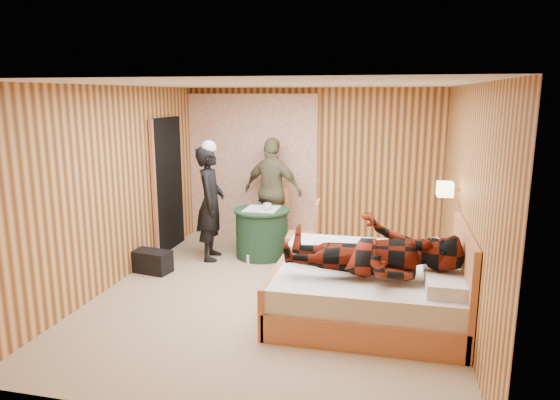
% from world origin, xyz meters
% --- Properties ---
extents(floor, '(4.20, 5.00, 0.01)m').
position_xyz_m(floor, '(0.00, 0.00, 0.00)').
color(floor, tan).
rests_on(floor, ground).
extents(ceiling, '(4.20, 5.00, 0.01)m').
position_xyz_m(ceiling, '(0.00, 0.00, 2.50)').
color(ceiling, white).
rests_on(ceiling, wall_back).
extents(wall_back, '(4.20, 0.02, 2.50)m').
position_xyz_m(wall_back, '(0.00, 2.50, 1.25)').
color(wall_back, '#E3A057').
rests_on(wall_back, floor).
extents(wall_left, '(0.02, 5.00, 2.50)m').
position_xyz_m(wall_left, '(-2.10, 0.00, 1.25)').
color(wall_left, '#E3A057').
rests_on(wall_left, floor).
extents(wall_right, '(0.02, 5.00, 2.50)m').
position_xyz_m(wall_right, '(2.10, 0.00, 1.25)').
color(wall_right, '#E3A057').
rests_on(wall_right, floor).
extents(curtain, '(2.20, 0.08, 2.40)m').
position_xyz_m(curtain, '(-1.00, 2.43, 1.20)').
color(curtain, white).
rests_on(curtain, floor).
extents(doorway, '(0.06, 0.90, 2.05)m').
position_xyz_m(doorway, '(-2.06, 1.40, 1.02)').
color(doorway, black).
rests_on(doorway, floor).
extents(wall_lamp, '(0.26, 0.24, 0.16)m').
position_xyz_m(wall_lamp, '(1.92, 0.45, 1.30)').
color(wall_lamp, gold).
rests_on(wall_lamp, wall_right).
extents(bed, '(1.99, 1.56, 1.07)m').
position_xyz_m(bed, '(1.13, -0.44, 0.31)').
color(bed, tan).
rests_on(bed, floor).
extents(nightstand, '(0.40, 0.54, 0.52)m').
position_xyz_m(nightstand, '(1.88, 0.61, 0.27)').
color(nightstand, tan).
rests_on(nightstand, floor).
extents(round_table, '(0.83, 0.83, 0.74)m').
position_xyz_m(round_table, '(-0.55, 1.35, 0.37)').
color(round_table, '#1D3E2B').
rests_on(round_table, floor).
extents(chair_far, '(0.53, 0.53, 0.93)m').
position_xyz_m(chair_far, '(-0.53, 2.01, 0.54)').
color(chair_far, tan).
rests_on(chair_far, floor).
extents(chair_near, '(0.47, 0.47, 0.97)m').
position_xyz_m(chair_near, '(0.23, 0.94, 0.56)').
color(chair_near, tan).
rests_on(chair_near, floor).
extents(duffel_bag, '(0.57, 0.37, 0.30)m').
position_xyz_m(duffel_bag, '(-1.85, 0.35, 0.15)').
color(duffel_bag, black).
rests_on(duffel_bag, floor).
extents(sneaker_left, '(0.30, 0.15, 0.13)m').
position_xyz_m(sneaker_left, '(-0.55, 1.05, 0.06)').
color(sneaker_left, silver).
rests_on(sneaker_left, floor).
extents(sneaker_right, '(0.32, 0.16, 0.13)m').
position_xyz_m(sneaker_right, '(-0.41, 1.18, 0.07)').
color(sneaker_right, silver).
rests_on(sneaker_right, floor).
extents(woman_standing, '(0.51, 0.67, 1.67)m').
position_xyz_m(woman_standing, '(-1.26, 1.09, 0.84)').
color(woman_standing, black).
rests_on(woman_standing, floor).
extents(man_at_table, '(1.08, 0.66, 1.72)m').
position_xyz_m(man_at_table, '(-0.55, 2.04, 0.86)').
color(man_at_table, '#716D4B').
rests_on(man_at_table, floor).
extents(man_on_bed, '(0.86, 0.67, 1.77)m').
position_xyz_m(man_on_bed, '(1.15, -0.67, 0.97)').
color(man_on_bed, '#641709').
rests_on(man_on_bed, bed).
extents(book_lower, '(0.20, 0.25, 0.02)m').
position_xyz_m(book_lower, '(1.88, 0.56, 0.53)').
color(book_lower, silver).
rests_on(book_lower, nightstand).
extents(book_upper, '(0.23, 0.27, 0.02)m').
position_xyz_m(book_upper, '(1.88, 0.56, 0.55)').
color(book_upper, silver).
rests_on(book_upper, nightstand).
extents(cup_nightstand, '(0.13, 0.13, 0.09)m').
position_xyz_m(cup_nightstand, '(1.88, 0.74, 0.57)').
color(cup_nightstand, silver).
rests_on(cup_nightstand, nightstand).
extents(cup_table, '(0.16, 0.16, 0.10)m').
position_xyz_m(cup_table, '(-0.45, 1.30, 0.78)').
color(cup_table, silver).
rests_on(cup_table, round_table).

